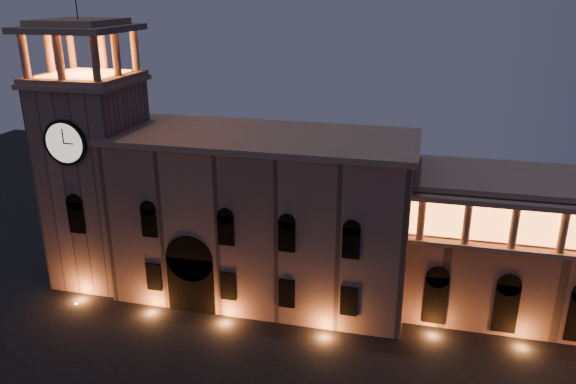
# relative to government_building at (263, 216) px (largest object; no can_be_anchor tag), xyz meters

# --- Properties ---
(government_building) EXTENTS (30.80, 12.80, 17.60)m
(government_building) POSITION_rel_government_building_xyz_m (0.00, 0.00, 0.00)
(government_building) COLOR #8E6B5D
(government_building) RESTS_ON ground
(clock_tower) EXTENTS (9.80, 9.80, 32.40)m
(clock_tower) POSITION_rel_government_building_xyz_m (-18.42, -0.95, 3.73)
(clock_tower) COLOR #8E6B5D
(clock_tower) RESTS_ON ground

